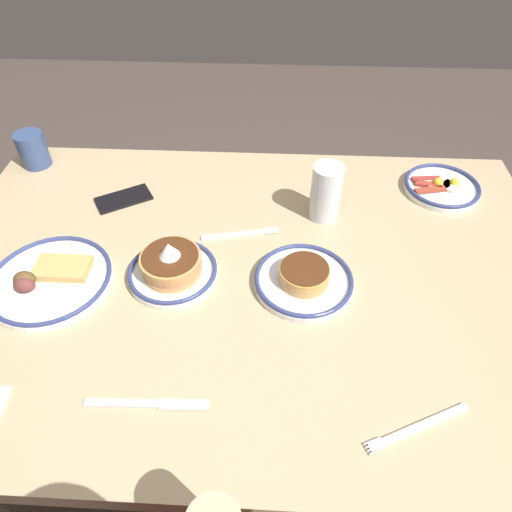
# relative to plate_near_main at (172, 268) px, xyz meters

# --- Properties ---
(ground_plane) EXTENTS (6.00, 6.00, 0.00)m
(ground_plane) POSITION_rel_plate_near_main_xyz_m (-0.17, -0.02, -0.77)
(ground_plane) COLOR #453A35
(dining_table) EXTENTS (1.48, 1.00, 0.75)m
(dining_table) POSITION_rel_plate_near_main_xyz_m (-0.17, -0.02, -0.09)
(dining_table) COLOR tan
(dining_table) RESTS_ON ground_plane
(plate_near_main) EXTENTS (0.20, 0.20, 0.10)m
(plate_near_main) POSITION_rel_plate_near_main_xyz_m (0.00, 0.00, 0.00)
(plate_near_main) COLOR white
(plate_near_main) RESTS_ON dining_table
(plate_center_pancakes) EXTENTS (0.21, 0.21, 0.04)m
(plate_center_pancakes) POSITION_rel_plate_near_main_xyz_m (-0.68, -0.36, -0.01)
(plate_center_pancakes) COLOR white
(plate_center_pancakes) RESTS_ON dining_table
(plate_far_companion) EXTENTS (0.22, 0.22, 0.05)m
(plate_far_companion) POSITION_rel_plate_near_main_xyz_m (-0.29, 0.01, -0.01)
(plate_far_companion) COLOR white
(plate_far_companion) RESTS_ON dining_table
(plate_far_side) EXTENTS (0.27, 0.27, 0.05)m
(plate_far_side) POSITION_rel_plate_near_main_xyz_m (0.27, 0.04, -0.01)
(plate_far_side) COLOR white
(plate_far_side) RESTS_ON dining_table
(coffee_mug) EXTENTS (0.08, 0.11, 0.10)m
(coffee_mug) POSITION_rel_plate_near_main_xyz_m (0.48, -0.43, 0.02)
(coffee_mug) COLOR #334772
(coffee_mug) RESTS_ON dining_table
(drinking_glass) EXTENTS (0.08, 0.08, 0.15)m
(drinking_glass) POSITION_rel_plate_near_main_xyz_m (-0.35, -0.23, 0.04)
(drinking_glass) COLOR silver
(drinking_glass) RESTS_ON dining_table
(cell_phone) EXTENTS (0.16, 0.14, 0.01)m
(cell_phone) POSITION_rel_plate_near_main_xyz_m (0.18, -0.27, -0.02)
(cell_phone) COLOR black
(cell_phone) RESTS_ON dining_table
(fork_near) EXTENTS (0.19, 0.06, 0.01)m
(fork_near) POSITION_rel_plate_near_main_xyz_m (-0.14, -0.15, -0.02)
(fork_near) COLOR silver
(fork_near) RESTS_ON dining_table
(fork_far) EXTENTS (0.19, 0.10, 0.01)m
(fork_far) POSITION_rel_plate_near_main_xyz_m (-0.48, 0.33, -0.02)
(fork_far) COLOR silver
(fork_far) RESTS_ON dining_table
(butter_knife) EXTENTS (0.22, 0.02, 0.01)m
(butter_knife) POSITION_rel_plate_near_main_xyz_m (-0.01, 0.31, -0.02)
(butter_knife) COLOR silver
(butter_knife) RESTS_ON dining_table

